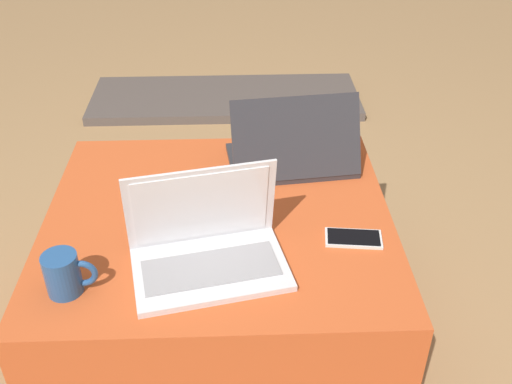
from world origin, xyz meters
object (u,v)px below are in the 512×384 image
backpack (283,185)px  cell_phone (353,238)px  laptop_near (207,247)px  laptop_far (293,153)px  coffee_mug (64,274)px

backpack → cell_phone: bearing=92.4°
laptop_near → backpack: 0.84m
laptop_far → laptop_near: bearing=54.4°
laptop_far → cell_phone: laptop_far is taller
laptop_near → coffee_mug: size_ratio=3.34×
laptop_far → coffee_mug: size_ratio=3.31×
laptop_near → backpack: size_ratio=0.88×
laptop_near → laptop_far: size_ratio=1.01×
laptop_far → backpack: (0.01, 0.31, -0.32)m
coffee_mug → laptop_near: bearing=14.7°
laptop_near → coffee_mug: bearing=-177.1°
laptop_near → coffee_mug: 0.32m
coffee_mug → cell_phone: bearing=13.1°
laptop_near → laptop_far: 0.49m
cell_phone → laptop_near: bearing=108.4°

